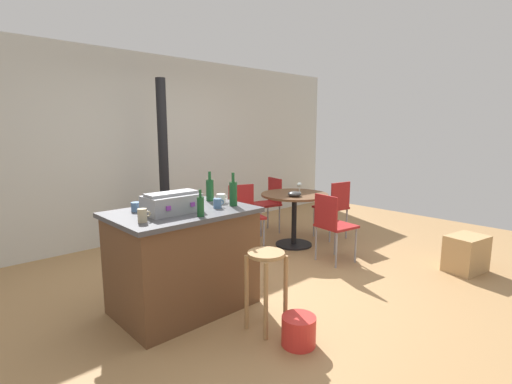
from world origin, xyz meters
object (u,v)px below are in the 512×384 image
Objects in this scene: bottle_1 at (210,190)px; cardboard_box at (466,254)px; wooden_stool at (266,275)px; plastic_bucket at (299,331)px; kitchen_island at (183,259)px; wine_glass at (299,185)px; toolbox at (172,203)px; serving_bowl at (294,194)px; cup_3 at (143,215)px; bottle_2 at (201,206)px; cup_2 at (221,198)px; wood_stove at (166,209)px; folding_chair_far at (268,201)px; cup_1 at (218,203)px; folding_chair_near at (334,205)px; folding_chair_right at (332,223)px; cup_0 at (136,207)px; dining_table at (294,206)px; bottle_0 at (233,193)px.

bottle_1 reaches higher than cardboard_box.
wooden_stool reaches higher than plastic_bucket.
kitchen_island is 8.59× the size of wine_glass.
toolbox is 2.16m from serving_bowl.
bottle_2 is at bearing -17.74° from cup_3.
toolbox is 0.57m from cup_2.
wooden_stool is 2.55m from wood_stove.
kitchen_island reaches higher than folding_chair_far.
toolbox is at bearing 154.54° from cardboard_box.
toolbox is 1.58× the size of bottle_1.
cup_1 is at bearing 2.09° from cup_3.
folding_chair_far is at bearing 115.19° from folding_chair_near.
folding_chair_near is 1.04m from folding_chair_right.
cup_2 reaches higher than wooden_stool.
kitchen_island reaches higher than wine_glass.
bottle_2 is (-0.01, -0.31, 0.54)m from kitchen_island.
folding_chair_near is (2.83, 0.36, 0.05)m from kitchen_island.
cup_0 reaches higher than plastic_bucket.
cup_2 reaches higher than folding_chair_near.
folding_chair_right is at bearing -11.10° from cup_0.
folding_chair_right is 2.26m from wood_stove.
folding_chair_near is at bearing 8.33° from cup_2.
wood_stove reaches higher than cup_1.
bottle_1 is at bearing 83.76° from plastic_bucket.
toolbox reaches higher than cardboard_box.
cup_0 reaches higher than folding_chair_near.
wooden_stool is 2.80m from folding_chair_near.
dining_table is 1.82m from cup_2.
wooden_stool is 4.60× the size of wine_glass.
serving_bowl is at bearing 19.92° from bottle_2.
folding_chair_near reaches higher than folding_chair_far.
cup_0 is at bearing -158.31° from folding_chair_far.
kitchen_island is 0.75m from bottle_0.
wood_stove reaches higher than folding_chair_far.
folding_chair_far is 3.24m from cup_3.
folding_chair_near is 3.30× the size of plastic_bucket.
cardboard_box is (0.71, -2.00, -0.35)m from dining_table.
cup_2 reaches higher than dining_table.
serving_bowl is (1.53, 0.58, -0.26)m from bottle_0.
cup_3 is at bearing 178.90° from folding_chair_right.
toolbox is at bearing -164.12° from kitchen_island.
cup_1 reaches higher than dining_table.
cup_3 is at bearing -164.41° from dining_table.
serving_bowl is at bearing 8.51° from bottle_1.
cup_3 is 0.60× the size of serving_bowl.
bottle_1 is (-0.36, -1.53, 0.49)m from wood_stove.
folding_chair_far is 3.83× the size of bottle_2.
bottle_2 is 2.14m from serving_bowl.
folding_chair_near is at bearing 7.35° from kitchen_island.
wooden_stool is 0.71× the size of dining_table.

